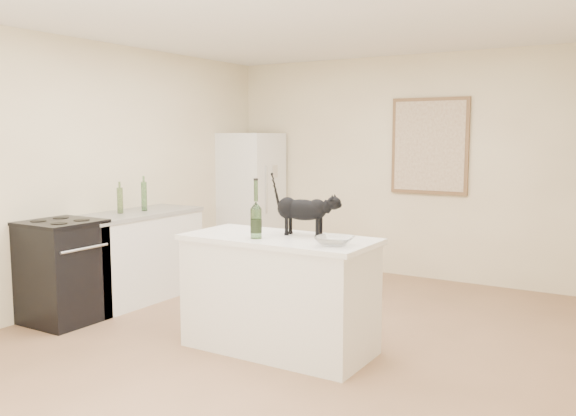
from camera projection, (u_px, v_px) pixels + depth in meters
The scene contains 17 objects.
floor at pixel (282, 340), 5.02m from camera, with size 5.50×5.50×0.00m, color #9D7353.
ceiling at pixel (282, 15), 4.71m from camera, with size 5.50×5.50×0.00m, color white.
wall_back at pixel (405, 167), 7.20m from camera, with size 4.50×4.50×0.00m, color #FFF2C5.
wall_left at pixel (89, 173), 6.03m from camera, with size 5.50×5.50×0.00m, color #FFF2C5.
island_base at pixel (279, 296), 4.75m from camera, with size 1.44×0.67×0.86m, color white.
island_top at pixel (279, 239), 4.69m from camera, with size 1.50×0.70×0.04m, color white.
left_cabinets at pixel (136, 258), 6.23m from camera, with size 0.60×1.40×0.86m, color white.
left_countertop at pixel (135, 214), 6.18m from camera, with size 0.62×1.44×0.04m, color gray.
stove at pixel (62, 273), 5.47m from camera, with size 0.60×0.60×0.90m, color black.
fridge at pixel (250, 199), 7.92m from camera, with size 0.68×0.68×1.70m, color white.
artwork_frame at pixel (429, 146), 6.99m from camera, with size 0.90×0.03×1.10m, color brown.
artwork_canvas at pixel (429, 146), 6.97m from camera, with size 0.82×0.00×1.02m, color beige.
black_cat at pixel (303, 213), 4.72m from camera, with size 0.51×0.15×0.36m, color black, non-canonical shape.
wine_bottle at pixel (256, 212), 4.59m from camera, with size 0.09×0.09×0.40m, color #235020.
glass_bowl at pixel (334, 241), 4.31m from camera, with size 0.27×0.27×0.07m, color silver.
fridge_paper at pixel (275, 171), 7.75m from camera, with size 0.00×0.12×0.16m, color beige.
counter_bottle_cluster at pixel (133, 198), 6.17m from camera, with size 0.12×0.33×0.30m.
Camera 1 is at (2.57, -4.12, 1.68)m, focal length 38.04 mm.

